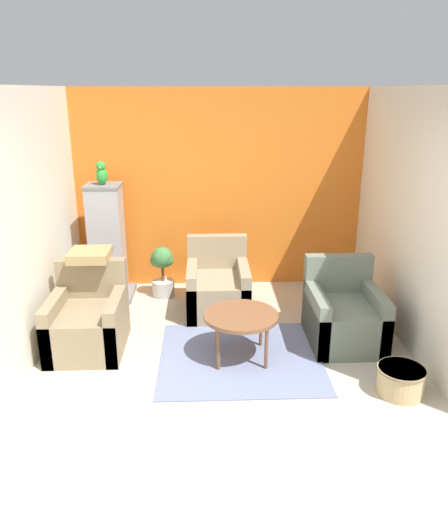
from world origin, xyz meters
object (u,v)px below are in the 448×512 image
armchair_right (343,316)px  potted_plant (162,270)px  coffee_table (241,318)px  birdcage (107,244)px  armchair_left (88,323)px  armchair_middle (218,289)px  wicker_basket (401,380)px  parrot (102,174)px

armchair_right → potted_plant: bearing=146.9°
coffee_table → birdcage: birdcage is taller
armchair_right → armchair_left: bearing=-179.1°
armchair_middle → potted_plant: bearing=145.3°
birdcage → wicker_basket: birdcage is taller
armchair_left → potted_plant: (0.67, 1.37, 0.08)m
wicker_basket → coffee_table: bearing=153.8°
coffee_table → armchair_left: size_ratio=0.85×
parrot → wicker_basket: size_ratio=0.68×
armchair_left → potted_plant: armchair_left is taller
armchair_left → armchair_middle: bearing=32.5°
coffee_table → potted_plant: bearing=118.9°
birdcage → armchair_right: bearing=-26.3°
potted_plant → parrot: bearing=178.1°
armchair_right → parrot: parrot is taller
armchair_left → potted_plant: bearing=64.0°
birdcage → potted_plant: birdcage is taller
parrot → birdcage: bearing=-90.0°
birdcage → potted_plant: bearing=-1.7°
wicker_basket → armchair_left: bearing=162.0°
armchair_right → birdcage: 3.07m
armchair_right → parrot: size_ratio=3.01×
wicker_basket → armchair_middle: bearing=130.7°
armchair_middle → parrot: parrot is taller
parrot → armchair_middle: bearing=-20.2°
birdcage → armchair_left: bearing=-89.0°
armchair_left → birdcage: 1.46m
armchair_middle → armchair_right: bearing=-32.2°
potted_plant → armchair_left: bearing=-116.0°
armchair_left → birdcage: size_ratio=0.59×
armchair_middle → birdcage: (-1.40, 0.51, 0.43)m
potted_plant → wicker_basket: size_ratio=1.57×
armchair_left → armchair_right: same height
armchair_right → wicker_basket: (0.26, -1.01, -0.15)m
coffee_table → birdcage: (-1.60, 1.67, 0.27)m
birdcage → parrot: bearing=90.0°
coffee_table → potted_plant: 1.89m
parrot → wicker_basket: (2.99, -2.36, -1.48)m
coffee_table → potted_plant: size_ratio=1.11×
armchair_middle → wicker_basket: size_ratio=2.04×
coffee_table → armchair_middle: size_ratio=0.85×
parrot → coffee_table: bearing=-46.3°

